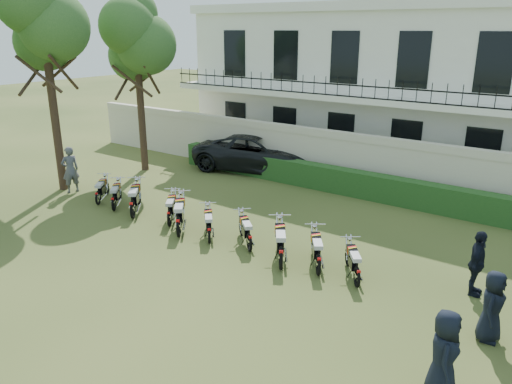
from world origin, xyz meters
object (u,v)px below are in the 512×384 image
at_px(suv, 259,153).
at_px(inspector, 70,170).
at_px(motorcycle_2, 132,205).
at_px(motorcycle_7, 281,253).
at_px(motorcycle_0, 98,194).
at_px(officer_5, 477,263).
at_px(tree_west_mid, 43,18).
at_px(officer_3, 492,306).
at_px(tree_west_near, 136,38).
at_px(motorcycle_8, 319,260).
at_px(motorcycle_3, 169,214).
at_px(motorcycle_6, 249,238).
at_px(motorcycle_5, 209,231).
at_px(motorcycle_4, 178,222).
at_px(motorcycle_1, 113,200).
at_px(officer_0, 444,355).
at_px(motorcycle_9, 357,272).

distance_m(suv, inspector, 8.20).
height_order(motorcycle_2, motorcycle_7, motorcycle_2).
height_order(motorcycle_0, officer_5, officer_5).
bearing_deg(motorcycle_2, tree_west_mid, 132.80).
distance_m(officer_3, officer_5, 1.95).
height_order(tree_west_mid, tree_west_near, tree_west_mid).
bearing_deg(motorcycle_0, motorcycle_8, -37.19).
relative_size(motorcycle_2, officer_3, 1.04).
height_order(motorcycle_2, suv, suv).
bearing_deg(motorcycle_3, officer_5, -29.69).
bearing_deg(motorcycle_6, motorcycle_5, 142.33).
xyz_separation_m(motorcycle_2, motorcycle_3, (1.54, 0.23, -0.07)).
xyz_separation_m(motorcycle_4, officer_3, (9.14, -0.12, 0.27)).
bearing_deg(motorcycle_8, motorcycle_2, 145.70).
distance_m(motorcycle_1, suv, 7.59).
bearing_deg(motorcycle_6, motorcycle_3, 131.29).
relative_size(motorcycle_4, motorcycle_8, 1.06).
height_order(tree_west_near, motorcycle_0, tree_west_near).
relative_size(inspector, officer_0, 1.09).
height_order(tree_west_mid, inspector, tree_west_mid).
height_order(motorcycle_1, officer_0, officer_0).
distance_m(tree_west_mid, motorcycle_5, 10.51).
distance_m(motorcycle_1, officer_0, 12.69).
height_order(motorcycle_0, motorcycle_8, motorcycle_8).
relative_size(motorcycle_9, officer_0, 0.84).
relative_size(motorcycle_0, inspector, 0.76).
bearing_deg(motorcycle_4, officer_5, -27.94).
height_order(motorcycle_4, officer_5, officer_5).
height_order(tree_west_mid, motorcycle_8, tree_west_mid).
height_order(motorcycle_3, motorcycle_8, motorcycle_8).
height_order(motorcycle_5, officer_3, officer_3).
bearing_deg(motorcycle_3, officer_0, -54.02).
xyz_separation_m(motorcycle_6, officer_0, (6.37, -2.89, 0.42)).
relative_size(motorcycle_1, motorcycle_9, 0.96).
height_order(motorcycle_4, motorcycle_6, motorcycle_4).
xyz_separation_m(tree_west_mid, officer_5, (15.76, 0.82, -5.83)).
relative_size(motorcycle_7, officer_3, 1.10).
relative_size(tree_west_near, officer_3, 4.98).
height_order(tree_west_near, motorcycle_6, tree_west_near).
xyz_separation_m(motorcycle_5, officer_3, (8.04, -0.30, 0.35)).
distance_m(motorcycle_6, inspector, 9.19).
bearing_deg(motorcycle_0, motorcycle_1, -41.12).
height_order(motorcycle_3, officer_5, officer_5).
relative_size(motorcycle_5, officer_0, 0.79).
height_order(inspector, officer_5, inspector).
xyz_separation_m(motorcycle_3, motorcycle_6, (3.32, -0.04, -0.01)).
xyz_separation_m(motorcycle_1, motorcycle_2, (1.14, -0.11, 0.08)).
height_order(motorcycle_5, motorcycle_6, motorcycle_6).
distance_m(inspector, officer_3, 15.90).
bearing_deg(tree_west_near, tree_west_mid, -97.13).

